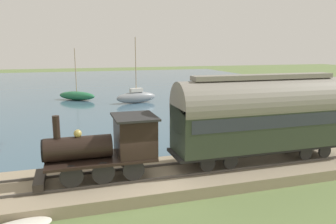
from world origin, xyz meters
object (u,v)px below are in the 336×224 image
object	(u,v)px
steam_locomotive	(112,143)
rowboat_off_pier	(209,146)
sailboat_green	(77,96)
rowboat_near_shore	(92,140)
passenger_coach	(263,114)
sailboat_gray	(136,97)
rowboat_far_out	(197,125)

from	to	relation	value
steam_locomotive	rowboat_off_pier	distance (m)	8.55
sailboat_green	rowboat_near_shore	size ratio (longest dim) A/B	3.24
passenger_coach	sailboat_gray	size ratio (longest dim) A/B	1.26
passenger_coach	sailboat_gray	world-z (taller)	sailboat_gray
sailboat_green	rowboat_far_out	world-z (taller)	sailboat_green
sailboat_gray	rowboat_near_shore	size ratio (longest dim) A/B	3.88
sailboat_gray	rowboat_off_pier	bearing A→B (deg)	171.51
sailboat_gray	rowboat_far_out	world-z (taller)	sailboat_gray
rowboat_near_shore	sailboat_green	bearing A→B (deg)	22.96
steam_locomotive	rowboat_near_shore	xyz separation A→B (m)	(8.16, 0.39, -2.05)
steam_locomotive	rowboat_near_shore	distance (m)	8.42
passenger_coach	rowboat_far_out	bearing A→B (deg)	-2.72
sailboat_green	rowboat_off_pier	xyz separation A→B (m)	(-24.07, -7.75, -0.39)
passenger_coach	steam_locomotive	bearing A→B (deg)	90.00
rowboat_off_pier	rowboat_far_out	world-z (taller)	rowboat_off_pier
passenger_coach	rowboat_far_out	distance (m)	10.76
steam_locomotive	rowboat_near_shore	world-z (taller)	steam_locomotive
sailboat_green	rowboat_off_pier	world-z (taller)	sailboat_green
passenger_coach	sailboat_green	xyz separation A→B (m)	(28.55, 8.73, -2.57)
sailboat_green	steam_locomotive	bearing A→B (deg)	-143.65
sailboat_green	rowboat_near_shore	xyz separation A→B (m)	(-20.39, -0.38, -0.39)
steam_locomotive	rowboat_off_pier	size ratio (longest dim) A/B	2.61
steam_locomotive	sailboat_green	size ratio (longest dim) A/B	0.84
rowboat_off_pier	rowboat_far_out	distance (m)	6.03
rowboat_near_shore	steam_locomotive	bearing A→B (deg)	-155.41
rowboat_near_shore	rowboat_far_out	xyz separation A→B (m)	(2.17, -8.84, -0.03)
steam_locomotive	sailboat_gray	distance (m)	24.92
sailboat_green	rowboat_off_pier	distance (m)	25.29
passenger_coach	sailboat_green	distance (m)	29.97
sailboat_green	rowboat_far_out	xyz separation A→B (m)	(-18.22, -9.22, -0.42)
passenger_coach	rowboat_off_pier	xyz separation A→B (m)	(4.48, 0.98, -2.96)
passenger_coach	rowboat_off_pier	size ratio (longest dim) A/B	4.69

